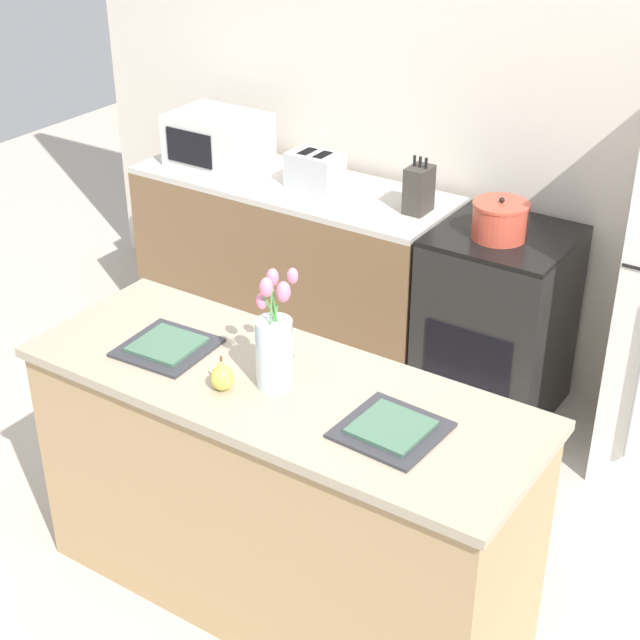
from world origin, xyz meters
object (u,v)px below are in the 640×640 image
object	(u,v)px
plate_setting_right	(391,429)
stove_range	(496,323)
pear_figurine	(222,376)
microwave	(218,140)
knife_block	(419,189)
cooking_pot	(500,220)
toaster	(315,170)
plate_setting_left	(167,346)
flower_vase	(275,345)

from	to	relation	value
plate_setting_right	stove_range	bearing A→B (deg)	102.08
stove_range	pear_figurine	distance (m)	1.83
stove_range	plate_setting_right	bearing A→B (deg)	-77.92
plate_setting_right	microwave	xyz separation A→B (m)	(-1.98, 1.64, 0.09)
stove_range	knife_block	xyz separation A→B (m)	(-0.45, 0.01, 0.57)
pear_figurine	microwave	size ratio (longest dim) A/B	0.26
plate_setting_right	cooking_pot	xyz separation A→B (m)	(-0.36, 1.58, 0.04)
toaster	cooking_pot	xyz separation A→B (m)	(1.03, -0.08, -0.00)
plate_setting_left	microwave	bearing A→B (deg)	123.31
stove_range	flower_vase	size ratio (longest dim) A/B	2.20
cooking_pot	microwave	size ratio (longest dim) A/B	0.52
microwave	pear_figurine	bearing A→B (deg)	-51.09
pear_figurine	cooking_pot	distance (m)	1.69
toaster	cooking_pot	world-z (taller)	cooking_pot
pear_figurine	toaster	size ratio (longest dim) A/B	0.45
stove_range	cooking_pot	bearing A→B (deg)	-97.72
flower_vase	microwave	world-z (taller)	flower_vase
plate_setting_right	microwave	world-z (taller)	microwave
pear_figurine	plate_setting_right	xyz separation A→B (m)	(0.58, 0.10, -0.04)
stove_range	knife_block	size ratio (longest dim) A/B	3.37
toaster	plate_setting_right	bearing A→B (deg)	-50.12
plate_setting_right	knife_block	size ratio (longest dim) A/B	1.15
stove_range	cooking_pot	world-z (taller)	cooking_pot
plate_setting_left	microwave	xyz separation A→B (m)	(-1.08, 1.64, 0.09)
plate_setting_right	toaster	world-z (taller)	toaster
toaster	cooking_pot	distance (m)	1.03
toaster	flower_vase	bearing A→B (deg)	-60.17
flower_vase	cooking_pot	distance (m)	1.57
stove_range	toaster	distance (m)	1.17
flower_vase	pear_figurine	world-z (taller)	flower_vase
plate_setting_left	knife_block	xyz separation A→B (m)	(0.10, 1.64, 0.07)
toaster	microwave	bearing A→B (deg)	-178.05
flower_vase	toaster	bearing A→B (deg)	119.83
flower_vase	cooking_pot	size ratio (longest dim) A/B	1.65
stove_range	pear_figurine	size ratio (longest dim) A/B	7.30
stove_range	microwave	xyz separation A→B (m)	(-1.63, -0.00, 0.59)
plate_setting_right	knife_block	xyz separation A→B (m)	(-0.80, 1.64, 0.07)
stove_range	microwave	size ratio (longest dim) A/B	1.90
microwave	knife_block	size ratio (longest dim) A/B	1.78
toaster	cooking_pot	size ratio (longest dim) A/B	1.12
cooking_pot	knife_block	size ratio (longest dim) A/B	0.93
stove_range	plate_setting_right	world-z (taller)	plate_setting_right
microwave	toaster	bearing A→B (deg)	1.95
pear_figurine	plate_setting_right	distance (m)	0.59
plate_setting_left	toaster	world-z (taller)	toaster
plate_setting_left	plate_setting_right	size ratio (longest dim) A/B	1.00
pear_figurine	toaster	bearing A→B (deg)	114.70
pear_figurine	plate_setting_right	world-z (taller)	pear_figurine
cooking_pot	microwave	distance (m)	1.62
pear_figurine	microwave	bearing A→B (deg)	128.91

